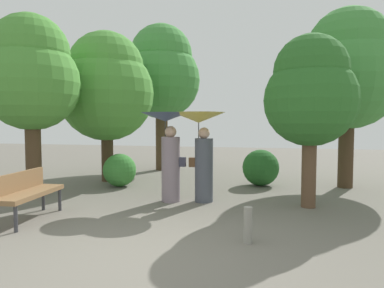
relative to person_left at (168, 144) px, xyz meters
name	(u,v)px	position (x,y,z in m)	size (l,w,h in m)	color
ground_plane	(123,259)	(0.40, -3.19, -1.24)	(40.00, 40.00, 0.00)	#6B665B
person_left	(168,144)	(0.00, 0.00, 0.00)	(1.03, 1.03, 1.91)	gray
person_right	(201,140)	(0.69, 0.14, 0.09)	(1.13, 1.13, 1.91)	#474C56
park_bench	(26,191)	(-1.97, -1.97, -0.73)	(0.65, 1.54, 0.83)	#38383D
tree_near_left	(31,74)	(-3.21, -0.19, 1.57)	(2.17, 2.17, 4.16)	#4C3823
tree_near_right	(310,92)	(2.89, 0.14, 1.06)	(1.82, 1.82, 3.43)	brown
tree_mid_left	(106,86)	(-2.49, 2.05, 1.50)	(2.71, 2.71, 4.29)	#42301E
tree_mid_right	(348,69)	(4.02, 2.61, 1.82)	(2.61, 2.61, 4.63)	#42301E
tree_far_back	(161,73)	(-1.74, 4.74, 2.23)	(2.74, 2.74, 5.17)	#4C3823
bush_path_left	(261,168)	(1.86, 2.34, -0.75)	(0.97, 0.97, 0.97)	#235B23
bush_path_right	(120,170)	(-1.78, 1.34, -0.80)	(0.87, 0.87, 0.87)	#387F33
path_marker_post	(248,225)	(1.88, -2.26, -0.98)	(0.12, 0.12, 0.52)	gray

